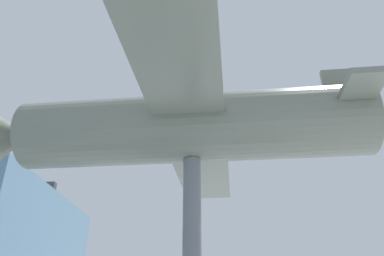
{
  "coord_description": "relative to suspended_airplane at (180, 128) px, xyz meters",
  "views": [
    {
      "loc": [
        -10.49,
        -0.61,
        1.61
      ],
      "look_at": [
        0.0,
        0.0,
        6.97
      ],
      "focal_mm": 35.0,
      "sensor_mm": 36.0,
      "label": 1
    }
  ],
  "objects": [
    {
      "name": "suspended_airplane",
      "position": [
        0.0,
        0.0,
        0.0
      ],
      "size": [
        14.99,
        12.62,
        2.92
      ],
      "rotation": [
        0.0,
        0.0,
        -0.05
      ],
      "color": "slate",
      "rests_on": "support_pylon_central"
    }
  ]
}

